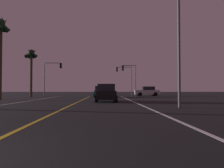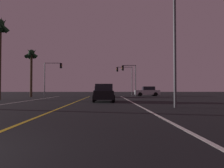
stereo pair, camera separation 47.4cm
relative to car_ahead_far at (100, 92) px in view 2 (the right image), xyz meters
The scene contains 12 objects.
lane_edge_right 16.30m from the car_ahead_far, 77.98° to the right, with size 0.16×39.29×0.01m, color silver.
lane_edge_left 17.48m from the car_ahead_far, 114.26° to the right, with size 0.16×39.29×0.01m, color silver.
lane_center_divider 16.05m from the car_ahead_far, 96.78° to the right, with size 0.16×39.29×0.01m, color gold.
car_ahead_far is the anchor object (origin of this frame).
car_crossing_side 9.71m from the car_ahead_far, 31.81° to the left, with size 4.30×2.02×1.70m.
car_lead_same_lane 12.28m from the car_ahead_far, 86.38° to the right, with size 2.02×4.30×1.70m.
traffic_light_near_right 7.19m from the car_ahead_far, 40.99° to the left, with size 2.54×0.36×5.44m.
traffic_light_near_left 10.02m from the car_ahead_far, 153.28° to the left, with size 3.11×0.36×5.82m.
traffic_light_far_right 11.26m from the car_ahead_far, 65.04° to the left, with size 3.25×0.36×5.70m.
street_lamp_right_near 20.21m from the car_ahead_far, 75.12° to the right, with size 1.98×0.44×7.80m.
palm_tree_left_mid 15.67m from the car_ahead_far, 141.22° to the right, with size 2.26×2.24×9.51m.
palm_tree_left_far 11.96m from the car_ahead_far, behind, with size 1.95×2.14×7.63m.
Camera 2 is at (3.01, -3.35, 1.19)m, focal length 34.19 mm.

